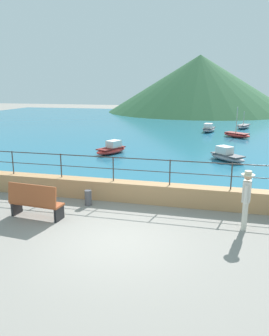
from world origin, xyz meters
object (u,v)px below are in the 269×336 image
Objects in this scene: boat_1 at (244,126)px; boat_6 at (237,135)px; person_walking at (246,197)px; bollard at (88,198)px; bench_main at (35,201)px; boat_0 at (209,129)px; boat_5 at (112,149)px; boat_2 at (227,156)px.

boat_6 is (-0.88, -5.92, 0.01)m from boat_1.
bollard is (-5.13, 0.76, -0.71)m from person_walking.
boat_0 is (4.60, 21.22, -0.23)m from bench_main.
bench_main is at bearing -173.26° from person_walking.
boat_1 is at bearing 59.49° from boat_5.
boat_1 is at bearing 83.09° from boat_2.
person_walking reaches higher than bench_main.
boat_2 is (5.95, 9.71, -0.23)m from bench_main.
boat_5 is 1.04× the size of boat_6.
boat_6 is at bearing 71.49° from bollard.
person_walking reaches higher than boat_0.
bench_main reaches higher than boat_2.
boat_0 and boat_5 have the same top height.
bollard is 0.22× the size of boat_0.
bench_main is 19.76m from boat_6.
bench_main is 11.39m from boat_2.
boat_6 reaches higher than boat_1.
bench_main is 21.71m from boat_0.
bollard is 23.87m from boat_1.
boat_6 is at bearing 48.10° from boat_5.
person_walking is at bearing -52.82° from boat_5.
boat_0 is at bearing 77.76° from bench_main.
boat_2 is at bearing -96.91° from boat_1.
bollard is at bearing -105.99° from boat_1.
boat_5 reaches higher than bollard.
boat_0 is (-1.69, 20.47, -0.65)m from person_walking.
boat_6 is at bearing 84.11° from boat_2.
boat_6 is (7.62, 8.49, -0.06)m from boat_5.
boat_2 is 0.92× the size of boat_5.
boat_5 is at bearing 177.23° from boat_2.
boat_6 is (0.57, 17.78, -0.71)m from person_walking.
boat_6 is at bearing -98.41° from boat_1.
boat_2 is at bearing 58.49° from bench_main.
person_walking reaches higher than boat_1.
boat_5 is at bearing 127.18° from person_walking.
boat_5 is 11.41m from boat_6.
person_walking is 23.76m from boat_1.
bench_main reaches higher than boat_5.
boat_1 is (6.58, 22.95, -0.01)m from bollard.
boat_0 is at bearing 64.38° from boat_5.
boat_1 is at bearing 45.88° from boat_0.
bollard is 17.96m from boat_6.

